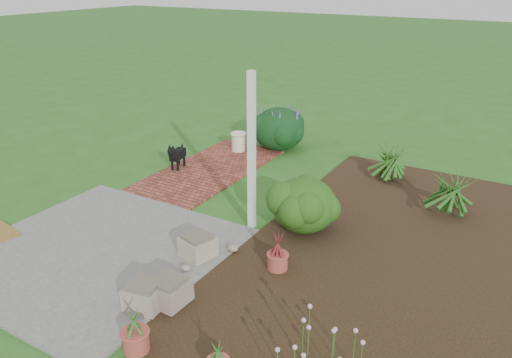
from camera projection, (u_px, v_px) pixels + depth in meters
The scene contains 17 objects.
ground at pixel (233, 225), 8.09m from camera, with size 80.00×80.00×0.00m, color #2A5C1D.
concrete_patio at pixel (96, 251), 7.28m from camera, with size 3.50×3.50×0.04m, color #5C5C5A.
brick_path at pixel (210, 169), 10.26m from camera, with size 1.60×3.50×0.04m, color brown.
garden_bed at pixel (394, 251), 7.30m from camera, with size 4.00×7.00×0.03m, color black.
veranda_post at pixel (252, 153), 7.54m from camera, with size 0.10×0.10×2.50m, color white.
stone_trough_near at pixel (145, 295), 6.02m from camera, with size 0.43×0.43×0.29m, color gray.
stone_trough_mid at pixel (169, 292), 6.08m from camera, with size 0.43×0.43×0.28m, color #816E5F.
stone_trough_far at pixel (198, 247), 7.09m from camera, with size 0.42×0.42×0.28m, color gray.
black_dog at pixel (177, 154), 10.13m from camera, with size 0.27×0.61×0.53m.
cream_ceramic_urn at pixel (238, 142), 11.21m from camera, with size 0.30×0.30×0.40m, color #F0E3C6.
evergreen_shrub at pixel (304, 204), 7.74m from camera, with size 1.01×1.01×0.86m, color #0B350C.
agapanthus_clump_back at pixel (450, 187), 8.26m from camera, with size 1.02×1.02×0.92m, color #114112, non-canonical shape.
agapanthus_clump_front at pixel (390, 157), 9.66m from camera, with size 0.96×0.96×0.85m, color #0F3F0F, non-canonical shape.
pink_flower_patch at pixel (324, 353), 4.92m from camera, with size 0.91×0.91×0.58m, color #113D0F, non-canonical shape.
terracotta_pot_bronze at pixel (278, 261), 6.80m from camera, with size 0.28×0.28×0.23m, color #9E4535.
terracotta_pot_small_right at pixel (136, 341), 5.33m from camera, with size 0.29×0.29×0.24m, color #9D4035.
purple_flowering_bush at pixel (279, 128), 11.35m from camera, with size 1.16×1.16×0.99m, color black.
Camera 1 is at (3.98, -5.98, 3.81)m, focal length 35.00 mm.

